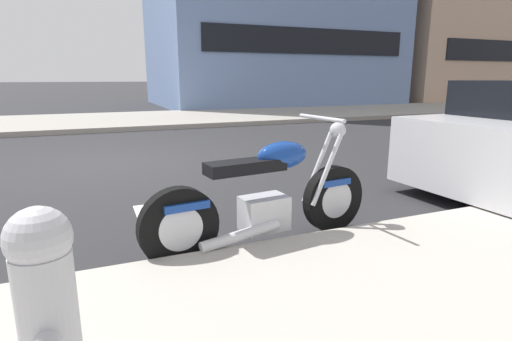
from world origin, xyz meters
The scene contains 6 objects.
ground_plane centered at (0.00, 0.00, 0.00)m, with size 260.00×260.00×0.00m, color #28282B.
sidewalk_far_curb centered at (12.00, 6.75, 0.07)m, with size 120.00×5.00×0.14m, color gray.
parking_stall_stripe centered at (0.00, -3.65, 0.00)m, with size 0.12×2.20×0.01m, color silver.
parked_motorcycle centered at (0.92, -4.15, 0.43)m, with size 2.18×0.64×1.12m.
fire_hydrant centered at (-0.65, -5.61, 0.60)m, with size 0.24×0.36×0.86m.
townhouse_behind_pole centered at (23.42, 14.98, 6.52)m, with size 15.47×11.94×13.03m.
Camera 1 is at (-0.44, -7.20, 1.46)m, focal length 28.29 mm.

